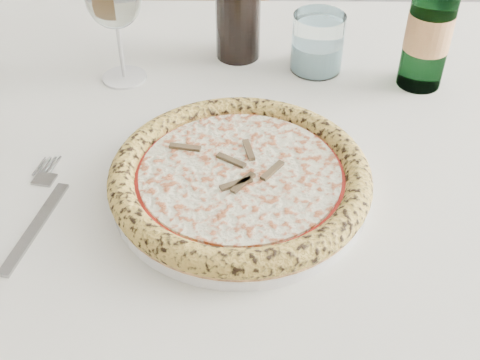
# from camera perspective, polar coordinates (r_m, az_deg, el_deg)

# --- Properties ---
(dining_table) EXTENTS (1.67, 1.12, 0.76)m
(dining_table) POSITION_cam_1_polar(r_m,az_deg,el_deg) (0.87, -0.83, -0.82)
(dining_table) COLOR brown
(dining_table) RESTS_ON floor
(chair_far) EXTENTS (0.56, 0.56, 0.93)m
(chair_far) POSITION_cam_1_polar(r_m,az_deg,el_deg) (1.61, -6.01, 13.87)
(chair_far) COLOR brown
(chair_far) RESTS_ON floor
(plate) EXTENTS (0.31, 0.31, 0.02)m
(plate) POSITION_cam_1_polar(r_m,az_deg,el_deg) (0.73, 0.00, -0.67)
(plate) COLOR white
(plate) RESTS_ON dining_table
(pizza) EXTENTS (0.32, 0.32, 0.03)m
(pizza) POSITION_cam_1_polar(r_m,az_deg,el_deg) (0.72, -0.00, 0.38)
(pizza) COLOR #E4A761
(pizza) RESTS_ON plate
(fork) EXTENTS (0.06, 0.21, 0.00)m
(fork) POSITION_cam_1_polar(r_m,az_deg,el_deg) (0.75, -18.57, -2.85)
(fork) COLOR gray
(fork) RESTS_ON dining_table
(wine_glass) EXTENTS (0.08, 0.08, 0.18)m
(wine_glass) POSITION_cam_1_polar(r_m,az_deg,el_deg) (0.91, -11.90, 16.39)
(wine_glass) COLOR silver
(wine_glass) RESTS_ON dining_table
(tumbler) EXTENTS (0.08, 0.08, 0.09)m
(tumbler) POSITION_cam_1_polar(r_m,az_deg,el_deg) (0.97, 7.33, 12.45)
(tumbler) COLOR white
(tumbler) RESTS_ON dining_table
(beer_bottle) EXTENTS (0.07, 0.07, 0.26)m
(beer_bottle) POSITION_cam_1_polar(r_m,az_deg,el_deg) (0.94, 17.68, 14.15)
(beer_bottle) COLOR #2E5A38
(beer_bottle) RESTS_ON dining_table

